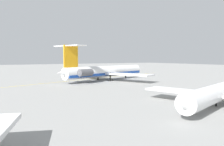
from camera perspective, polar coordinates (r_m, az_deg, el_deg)
ground at (r=85.42m, az=-5.07°, el=-1.55°), size 390.96×390.96×0.00m
main_jetliner at (r=80.29m, az=-2.03°, el=0.45°), size 40.41×36.24×12.01m
airliner_mid_left at (r=40.92m, az=24.72°, el=-4.71°), size 25.63×25.67×7.80m
ground_crew_near_nose at (r=108.41m, az=0.37°, el=0.25°), size 0.32×0.38×1.83m
ground_crew_near_tail at (r=105.92m, az=1.94°, el=0.14°), size 0.43×0.28×1.75m
ground_crew_portside at (r=107.47m, az=-4.13°, el=0.15°), size 0.27×0.35×1.64m
safety_cone_nose at (r=104.19m, az=0.88°, el=-0.39°), size 0.40×0.40×0.55m
taxiway_centreline at (r=88.45m, az=-4.02°, el=-1.35°), size 84.76×27.24×0.01m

